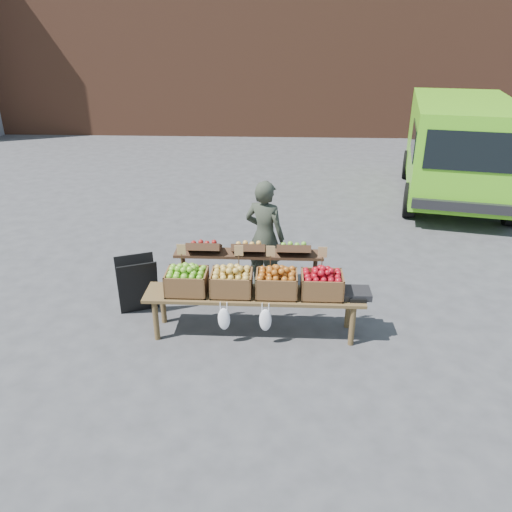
# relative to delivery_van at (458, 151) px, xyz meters

# --- Properties ---
(ground) EXTENTS (80.00, 80.00, 0.00)m
(ground) POSITION_rel_delivery_van_xyz_m (-4.06, -6.13, -1.08)
(ground) COLOR #3E3E40
(delivery_van) EXTENTS (3.18, 5.20, 2.17)m
(delivery_van) POSITION_rel_delivery_van_xyz_m (0.00, 0.00, 0.00)
(delivery_van) COLOR #5BBE1C
(delivery_van) RESTS_ON ground
(vendor) EXTENTS (0.71, 0.61, 1.66)m
(vendor) POSITION_rel_delivery_van_xyz_m (-4.11, -4.56, -0.26)
(vendor) COLOR #2C3227
(vendor) RESTS_ON ground
(chalkboard_sign) EXTENTS (0.59, 0.46, 0.79)m
(chalkboard_sign) POSITION_rel_delivery_van_xyz_m (-5.80, -5.30, -0.69)
(chalkboard_sign) COLOR black
(chalkboard_sign) RESTS_ON ground
(back_table) EXTENTS (2.10, 0.44, 1.04)m
(back_table) POSITION_rel_delivery_van_xyz_m (-4.31, -5.06, -0.56)
(back_table) COLOR #3B2517
(back_table) RESTS_ON ground
(display_bench) EXTENTS (2.70, 0.56, 0.57)m
(display_bench) POSITION_rel_delivery_van_xyz_m (-4.20, -5.78, -0.80)
(display_bench) COLOR brown
(display_bench) RESTS_ON ground
(crate_golden_apples) EXTENTS (0.50, 0.40, 0.28)m
(crate_golden_apples) POSITION_rel_delivery_van_xyz_m (-5.02, -5.78, -0.37)
(crate_golden_apples) COLOR #61992B
(crate_golden_apples) RESTS_ON display_bench
(crate_russet_pears) EXTENTS (0.50, 0.40, 0.28)m
(crate_russet_pears) POSITION_rel_delivery_van_xyz_m (-4.47, -5.78, -0.37)
(crate_russet_pears) COLOR gold
(crate_russet_pears) RESTS_ON display_bench
(crate_red_apples) EXTENTS (0.50, 0.40, 0.28)m
(crate_red_apples) POSITION_rel_delivery_van_xyz_m (-3.92, -5.78, -0.37)
(crate_red_apples) COLOR #984616
(crate_red_apples) RESTS_ON display_bench
(crate_green_apples) EXTENTS (0.50, 0.40, 0.28)m
(crate_green_apples) POSITION_rel_delivery_van_xyz_m (-3.37, -5.78, -0.37)
(crate_green_apples) COLOR maroon
(crate_green_apples) RESTS_ON display_bench
(weighing_scale) EXTENTS (0.34, 0.30, 0.08)m
(weighing_scale) POSITION_rel_delivery_van_xyz_m (-2.95, -5.78, -0.47)
(weighing_scale) COLOR black
(weighing_scale) RESTS_ON display_bench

